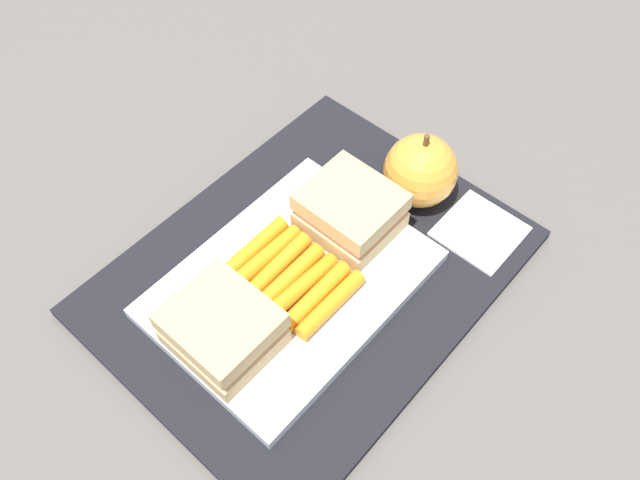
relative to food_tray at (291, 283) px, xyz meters
name	(u,v)px	position (x,y,z in m)	size (l,w,h in m)	color
ground_plane	(311,275)	(0.03, 0.00, -0.02)	(2.40, 2.40, 0.00)	#56514C
lunchbag_mat	(311,272)	(0.03, 0.00, -0.01)	(0.36, 0.28, 0.01)	black
food_tray	(291,283)	(0.00, 0.00, 0.00)	(0.23, 0.17, 0.01)	white
sandwich_half_left	(222,328)	(-0.08, 0.00, 0.03)	(0.07, 0.08, 0.04)	tan
sandwich_half_right	(350,211)	(0.08, 0.00, 0.03)	(0.07, 0.08, 0.04)	tan
carrot_sticks_bundle	(291,276)	(0.00, 0.00, 0.01)	(0.08, 0.10, 0.02)	orange
apple	(421,171)	(0.16, -0.02, 0.03)	(0.07, 0.07, 0.08)	gold
paper_napkin	(480,231)	(0.16, -0.09, 0.00)	(0.07, 0.07, 0.00)	white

